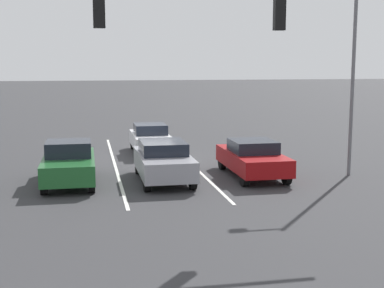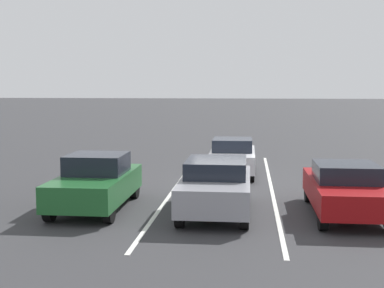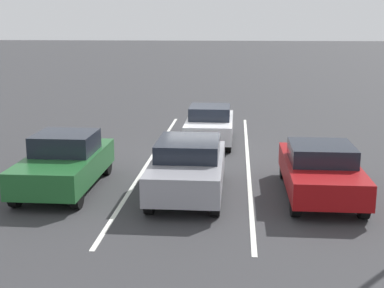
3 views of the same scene
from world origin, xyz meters
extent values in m
plane|color=#333335|center=(0.00, 0.00, 0.00)|extent=(240.00, 240.00, 0.00)
cube|color=silver|center=(-1.68, 1.78, 0.01)|extent=(0.12, 15.57, 0.01)
cube|color=silver|center=(1.68, 1.78, 0.01)|extent=(0.12, 15.57, 0.01)
cube|color=maroon|center=(-3.55, 5.48, 0.66)|extent=(1.89, 4.43, 0.65)
cube|color=black|center=(-3.55, 5.51, 1.22)|extent=(1.66, 1.79, 0.47)
cube|color=red|center=(-4.21, 3.31, 0.82)|extent=(0.24, 0.06, 0.12)
cube|color=red|center=(-2.89, 3.31, 0.82)|extent=(0.24, 0.06, 0.12)
cylinder|color=black|center=(-2.74, 7.11, 0.34)|extent=(0.22, 0.67, 0.67)
cylinder|color=black|center=(-4.36, 3.85, 0.34)|extent=(0.22, 0.67, 0.67)
cylinder|color=black|center=(-2.74, 3.85, 0.34)|extent=(0.22, 0.67, 0.67)
cube|color=#1E5928|center=(3.54, 5.45, 0.67)|extent=(1.87, 4.26, 0.71)
cube|color=black|center=(3.54, 5.26, 1.31)|extent=(1.64, 1.64, 0.57)
cube|color=red|center=(2.89, 3.36, 0.85)|extent=(0.24, 0.06, 0.12)
cube|color=red|center=(4.20, 3.36, 0.85)|extent=(0.24, 0.06, 0.12)
cylinder|color=black|center=(2.74, 7.01, 0.31)|extent=(0.22, 0.63, 0.63)
cylinder|color=black|center=(4.35, 7.01, 0.31)|extent=(0.22, 0.63, 0.63)
cylinder|color=black|center=(2.74, 3.88, 0.31)|extent=(0.22, 0.63, 0.63)
cylinder|color=black|center=(4.35, 3.88, 0.31)|extent=(0.22, 0.63, 0.63)
cube|color=gray|center=(0.03, 5.66, 0.69)|extent=(1.90, 4.28, 0.73)
cube|color=black|center=(0.03, 5.49, 1.29)|extent=(1.67, 2.10, 0.46)
cube|color=red|center=(-0.64, 3.56, 0.87)|extent=(0.24, 0.06, 0.12)
cube|color=red|center=(0.69, 3.56, 0.87)|extent=(0.24, 0.06, 0.12)
cylinder|color=black|center=(-0.79, 7.23, 0.32)|extent=(0.22, 0.65, 0.65)
cylinder|color=black|center=(0.85, 7.23, 0.32)|extent=(0.22, 0.65, 0.65)
cylinder|color=black|center=(-0.79, 4.09, 0.32)|extent=(0.22, 0.65, 0.65)
cylinder|color=black|center=(0.85, 4.09, 0.32)|extent=(0.22, 0.65, 0.65)
cube|color=silver|center=(-0.24, -0.84, 0.65)|extent=(1.76, 4.04, 0.67)
cube|color=black|center=(-0.24, -0.83, 1.23)|extent=(1.55, 1.76, 0.49)
cube|color=red|center=(-0.85, -2.82, 0.82)|extent=(0.24, 0.06, 0.12)
cube|color=red|center=(0.38, -2.82, 0.82)|extent=(0.24, 0.06, 0.12)
cylinder|color=black|center=(-0.99, 0.62, 0.31)|extent=(0.22, 0.63, 0.63)
cylinder|color=black|center=(0.51, 0.62, 0.31)|extent=(0.22, 0.63, 0.63)
cylinder|color=black|center=(-0.99, -2.30, 0.31)|extent=(0.22, 0.63, 0.63)
cylinder|color=black|center=(0.51, -2.30, 0.31)|extent=(0.22, 0.63, 0.63)
camera|label=1|loc=(2.83, 25.44, 4.44)|focal=50.00mm
camera|label=2|loc=(-0.86, 20.37, 3.61)|focal=50.00mm
camera|label=3|loc=(-1.26, 19.64, 4.64)|focal=50.00mm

